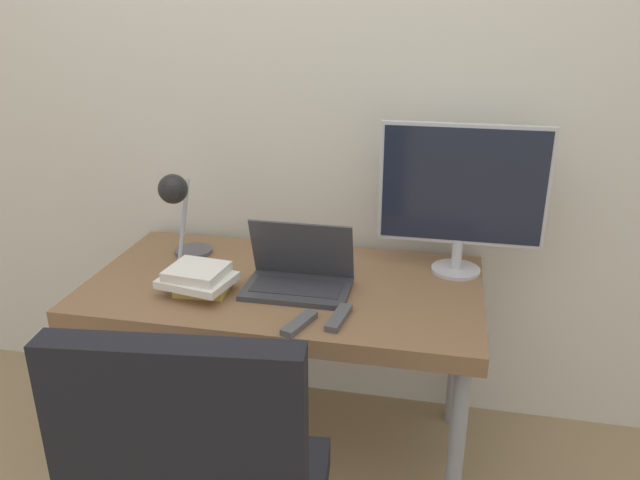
{
  "coord_description": "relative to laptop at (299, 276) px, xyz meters",
  "views": [
    {
      "loc": [
        0.52,
        -1.52,
        1.63
      ],
      "look_at": [
        0.13,
        0.33,
        0.89
      ],
      "focal_mm": 35.0,
      "sensor_mm": 36.0,
      "label": 1
    }
  ],
  "objects": [
    {
      "name": "desk",
      "position": [
        -0.06,
        0.04,
        -0.11
      ],
      "size": [
        1.34,
        0.73,
        0.71
      ],
      "color": "brown",
      "rests_on": "ground_plane"
    },
    {
      "name": "tv_remote",
      "position": [
        0.17,
        -0.19,
        -0.04
      ],
      "size": [
        0.06,
        0.16,
        0.02
      ],
      "color": "#4C4C51",
      "rests_on": "desk"
    },
    {
      "name": "desk_lamp",
      "position": [
        -0.47,
        0.12,
        0.18
      ],
      "size": [
        0.14,
        0.25,
        0.35
      ],
      "color": "#4C4C51",
      "rests_on": "desk"
    },
    {
      "name": "book_stack",
      "position": [
        -0.31,
        -0.1,
        0.0
      ],
      "size": [
        0.25,
        0.22,
        0.09
      ],
      "color": "gold",
      "rests_on": "desk"
    },
    {
      "name": "media_remote",
      "position": [
        0.06,
        -0.25,
        -0.04
      ],
      "size": [
        0.09,
        0.16,
        0.02
      ],
      "color": "#4C4C51",
      "rests_on": "desk"
    },
    {
      "name": "laptop",
      "position": [
        0.0,
        0.0,
        0.0
      ],
      "size": [
        0.35,
        0.22,
        0.23
      ],
      "color": "#38383D",
      "rests_on": "desk"
    },
    {
      "name": "wall_back",
      "position": [
        -0.06,
        0.47,
        0.55
      ],
      "size": [
        8.0,
        0.05,
        2.6
      ],
      "color": "beige",
      "rests_on": "ground_plane"
    },
    {
      "name": "monitor",
      "position": [
        0.52,
        0.26,
        0.25
      ],
      "size": [
        0.57,
        0.17,
        0.53
      ],
      "color": "#B7B7BC",
      "rests_on": "desk"
    }
  ]
}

